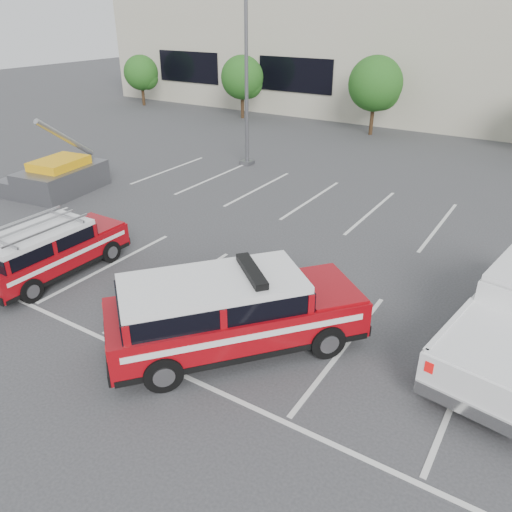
{
  "coord_description": "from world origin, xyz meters",
  "views": [
    {
      "loc": [
        6.19,
        -9.43,
        7.46
      ],
      "look_at": [
        -0.67,
        1.36,
        1.05
      ],
      "focal_mm": 35.0,
      "sensor_mm": 36.0,
      "label": 1
    }
  ],
  "objects_px": {
    "tree_left": "(244,79)",
    "fire_chief_suv": "(232,317)",
    "utility_rig": "(58,177)",
    "light_pole_left": "(246,59)",
    "convention_building": "(497,50)",
    "tree_mid_left": "(377,86)",
    "tree_far_left": "(142,74)",
    "ladder_suv": "(50,253)"
  },
  "relations": [
    {
      "from": "tree_left",
      "to": "fire_chief_suv",
      "type": "bearing_deg",
      "value": -56.87
    },
    {
      "from": "tree_left",
      "to": "utility_rig",
      "type": "bearing_deg",
      "value": -82.97
    },
    {
      "from": "utility_rig",
      "to": "light_pole_left",
      "type": "bearing_deg",
      "value": 52.44
    },
    {
      "from": "convention_building",
      "to": "utility_rig",
      "type": "relative_size",
      "value": 14.07
    },
    {
      "from": "tree_mid_left",
      "to": "utility_rig",
      "type": "relative_size",
      "value": 1.14
    },
    {
      "from": "tree_left",
      "to": "light_pole_left",
      "type": "relative_size",
      "value": 0.43
    },
    {
      "from": "fire_chief_suv",
      "to": "light_pole_left",
      "type": "bearing_deg",
      "value": 162.13
    },
    {
      "from": "tree_far_left",
      "to": "light_pole_left",
      "type": "distance_m",
      "value": 19.85
    },
    {
      "from": "light_pole_left",
      "to": "fire_chief_suv",
      "type": "height_order",
      "value": "light_pole_left"
    },
    {
      "from": "ladder_suv",
      "to": "convention_building",
      "type": "bearing_deg",
      "value": 78.81
    },
    {
      "from": "fire_chief_suv",
      "to": "utility_rig",
      "type": "height_order",
      "value": "utility_rig"
    },
    {
      "from": "ladder_suv",
      "to": "utility_rig",
      "type": "xyz_separation_m",
      "value": [
        -6.24,
        5.15,
        -0.05
      ]
    },
    {
      "from": "tree_far_left",
      "to": "ladder_suv",
      "type": "relative_size",
      "value": 0.87
    },
    {
      "from": "tree_far_left",
      "to": "tree_mid_left",
      "type": "distance_m",
      "value": 20.01
    },
    {
      "from": "tree_far_left",
      "to": "tree_mid_left",
      "type": "xyz_separation_m",
      "value": [
        20.0,
        0.0,
        0.54
      ]
    },
    {
      "from": "tree_left",
      "to": "ladder_suv",
      "type": "bearing_deg",
      "value": -70.04
    },
    {
      "from": "ladder_suv",
      "to": "tree_far_left",
      "type": "bearing_deg",
      "value": 128.44
    },
    {
      "from": "tree_far_left",
      "to": "ladder_suv",
      "type": "height_order",
      "value": "tree_far_left"
    },
    {
      "from": "light_pole_left",
      "to": "ladder_suv",
      "type": "bearing_deg",
      "value": -83.25
    },
    {
      "from": "convention_building",
      "to": "fire_chief_suv",
      "type": "bearing_deg",
      "value": -89.67
    },
    {
      "from": "tree_far_left",
      "to": "ladder_suv",
      "type": "xyz_separation_m",
      "value": [
        18.48,
        -23.36,
        -1.78
      ]
    },
    {
      "from": "convention_building",
      "to": "ladder_suv",
      "type": "relative_size",
      "value": 13.09
    },
    {
      "from": "tree_left",
      "to": "fire_chief_suv",
      "type": "xyz_separation_m",
      "value": [
        15.28,
        -23.41,
        -1.91
      ]
    },
    {
      "from": "convention_building",
      "to": "light_pole_left",
      "type": "relative_size",
      "value": 5.86
    },
    {
      "from": "convention_building",
      "to": "ladder_suv",
      "type": "xyz_separation_m",
      "value": [
        -6.61,
        -33.17,
        -4.0
      ]
    },
    {
      "from": "ladder_suv",
      "to": "tree_mid_left",
      "type": "bearing_deg",
      "value": 86.36
    },
    {
      "from": "light_pole_left",
      "to": "convention_building",
      "type": "bearing_deg",
      "value": 67.61
    },
    {
      "from": "tree_mid_left",
      "to": "utility_rig",
      "type": "height_order",
      "value": "tree_mid_left"
    },
    {
      "from": "convention_building",
      "to": "tree_mid_left",
      "type": "distance_m",
      "value": 11.19
    },
    {
      "from": "light_pole_left",
      "to": "fire_chief_suv",
      "type": "bearing_deg",
      "value": -57.94
    },
    {
      "from": "light_pole_left",
      "to": "utility_rig",
      "type": "relative_size",
      "value": 2.4
    },
    {
      "from": "fire_chief_suv",
      "to": "utility_rig",
      "type": "bearing_deg",
      "value": -161.71
    },
    {
      "from": "tree_mid_left",
      "to": "light_pole_left",
      "type": "distance_m",
      "value": 10.73
    },
    {
      "from": "tree_far_left",
      "to": "tree_mid_left",
      "type": "relative_size",
      "value": 0.82
    },
    {
      "from": "tree_left",
      "to": "tree_mid_left",
      "type": "relative_size",
      "value": 0.91
    },
    {
      "from": "tree_left",
      "to": "light_pole_left",
      "type": "distance_m",
      "value": 12.43
    },
    {
      "from": "tree_left",
      "to": "tree_far_left",
      "type": "bearing_deg",
      "value": -180.0
    },
    {
      "from": "tree_far_left",
      "to": "ladder_suv",
      "type": "distance_m",
      "value": 29.84
    },
    {
      "from": "fire_chief_suv",
      "to": "utility_rig",
      "type": "xyz_separation_m",
      "value": [
        -13.04,
        5.21,
        -0.19
      ]
    },
    {
      "from": "ladder_suv",
      "to": "utility_rig",
      "type": "bearing_deg",
      "value": 140.54
    },
    {
      "from": "tree_mid_left",
      "to": "light_pole_left",
      "type": "height_order",
      "value": "light_pole_left"
    },
    {
      "from": "tree_far_left",
      "to": "tree_left",
      "type": "xyz_separation_m",
      "value": [
        10.0,
        0.0,
        0.27
      ]
    }
  ]
}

